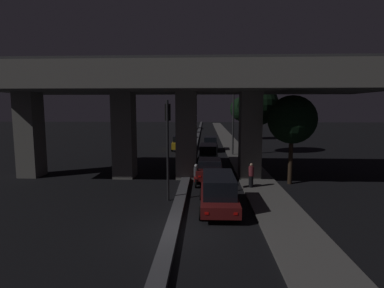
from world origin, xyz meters
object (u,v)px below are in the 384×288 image
object	(u,v)px
car_black_fourth	(210,143)
pedestrian_on_sidewalk	(251,175)
car_dark_red_lead	(218,191)
car_taxi_yellow_second_oncoming	(187,135)
car_taxi_yellow_lead_oncoming	(180,142)
car_taxi_yellow_fourth_oncoming	(193,125)
street_lamp	(230,111)
car_dark_green_third	(208,153)
traffic_light_left_of_median	(168,133)
car_silver_third_oncoming	(188,129)
motorcycle_red_filtering_near	(196,177)
car_dark_red_second	(210,169)

from	to	relation	value
car_black_fourth	pedestrian_on_sidewalk	size ratio (longest dim) A/B	2.62
car_dark_red_lead	car_black_fourth	distance (m)	21.76
pedestrian_on_sidewalk	car_taxi_yellow_second_oncoming	bearing A→B (deg)	101.17
car_taxi_yellow_lead_oncoming	car_taxi_yellow_fourth_oncoming	size ratio (longest dim) A/B	1.05
car_dark_red_lead	car_black_fourth	world-z (taller)	car_dark_red_lead
street_lamp	car_taxi_yellow_lead_oncoming	bearing A→B (deg)	143.37
pedestrian_on_sidewalk	car_dark_red_lead	bearing A→B (deg)	-120.17
car_dark_green_third	car_taxi_yellow_lead_oncoming	bearing A→B (deg)	23.11
traffic_light_left_of_median	car_taxi_yellow_fourth_oncoming	size ratio (longest dim) A/B	1.24
car_black_fourth	car_silver_third_oncoming	size ratio (longest dim) A/B	0.99
traffic_light_left_of_median	car_dark_green_third	xyz separation A→B (m)	(2.42, 12.08, -2.95)
car_taxi_yellow_fourth_oncoming	motorcycle_red_filtering_near	xyz separation A→B (m)	(2.61, -55.38, -0.35)
pedestrian_on_sidewalk	motorcycle_red_filtering_near	bearing A→B (deg)	168.75
car_taxi_yellow_lead_oncoming	car_silver_third_oncoming	distance (m)	24.06
pedestrian_on_sidewalk	car_silver_third_oncoming	bearing A→B (deg)	98.83
street_lamp	car_taxi_yellow_lead_oncoming	world-z (taller)	street_lamp
car_taxi_yellow_lead_oncoming	motorcycle_red_filtering_near	xyz separation A→B (m)	(2.64, -17.69, -0.28)
car_black_fourth	car_taxi_yellow_second_oncoming	bearing A→B (deg)	17.27
street_lamp	pedestrian_on_sidewalk	xyz separation A→B (m)	(0.28, -13.95, -4.04)
motorcycle_red_filtering_near	car_taxi_yellow_second_oncoming	bearing A→B (deg)	5.22
car_dark_red_second	traffic_light_left_of_median	bearing A→B (deg)	155.88
traffic_light_left_of_median	street_lamp	xyz separation A→B (m)	(4.87, 16.51, 1.07)
car_dark_green_third	street_lamp	bearing A→B (deg)	-27.63
street_lamp	car_dark_green_third	world-z (taller)	street_lamp
car_taxi_yellow_lead_oncoming	car_silver_third_oncoming	size ratio (longest dim) A/B	1.14
car_dark_green_third	car_taxi_yellow_fourth_oncoming	bearing A→B (deg)	5.64
street_lamp	car_dark_red_lead	world-z (taller)	street_lamp
car_black_fourth	car_taxi_yellow_second_oncoming	size ratio (longest dim) A/B	0.89
street_lamp	car_black_fourth	xyz separation A→B (m)	(-2.09, 3.83, -4.07)
car_dark_red_lead	car_dark_red_second	size ratio (longest dim) A/B	1.02
car_dark_green_third	car_silver_third_oncoming	distance (m)	33.19
car_taxi_yellow_second_oncoming	motorcycle_red_filtering_near	distance (m)	30.98
car_dark_red_second	car_taxi_yellow_fourth_oncoming	xyz separation A→B (m)	(-3.56, 53.50, 0.17)
car_taxi_yellow_fourth_oncoming	pedestrian_on_sidewalk	bearing A→B (deg)	6.70
traffic_light_left_of_median	car_dark_red_lead	distance (m)	4.32
street_lamp	car_silver_third_oncoming	bearing A→B (deg)	102.50
car_dark_red_second	car_taxi_yellow_second_oncoming	xyz separation A→B (m)	(-3.55, 28.99, -0.12)
car_dark_red_second	car_black_fourth	world-z (taller)	car_black_fourth
street_lamp	car_taxi_yellow_second_oncoming	xyz separation A→B (m)	(-5.96, 17.64, -4.27)
car_silver_third_oncoming	car_taxi_yellow_lead_oncoming	bearing A→B (deg)	0.18
car_black_fourth	car_taxi_yellow_lead_oncoming	distance (m)	3.97
car_taxi_yellow_second_oncoming	car_dark_green_third	bearing A→B (deg)	6.63
street_lamp	car_dark_red_lead	bearing A→B (deg)	-96.47
car_taxi_yellow_second_oncoming	car_taxi_yellow_fourth_oncoming	size ratio (longest dim) A/B	1.01
car_dark_green_third	car_taxi_yellow_lead_oncoming	size ratio (longest dim) A/B	0.95
traffic_light_left_of_median	car_dark_red_lead	bearing A→B (deg)	-26.50
car_dark_red_second	car_silver_third_oncoming	size ratio (longest dim) A/B	1.11
car_dark_red_second	car_dark_green_third	size ratio (longest dim) A/B	1.02
car_taxi_yellow_fourth_oncoming	car_dark_red_second	bearing A→B (deg)	4.15
car_dark_red_lead	motorcycle_red_filtering_near	distance (m)	4.90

